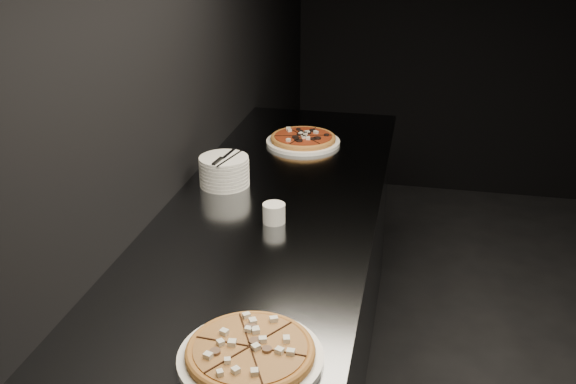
% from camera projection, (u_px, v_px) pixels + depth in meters
% --- Properties ---
extents(wall_left, '(0.02, 5.00, 2.80)m').
position_uv_depth(wall_left, '(157.00, 69.00, 2.09)').
color(wall_left, black).
rests_on(wall_left, floor).
extents(counter, '(0.74, 2.44, 0.92)m').
position_uv_depth(counter, '(271.00, 322.00, 2.40)').
color(counter, slate).
rests_on(counter, floor).
extents(pizza_mushroom, '(0.34, 0.34, 0.04)m').
position_uv_depth(pizza_mushroom, '(250.00, 353.00, 1.48)').
color(pizza_mushroom, white).
rests_on(pizza_mushroom, counter).
extents(pizza_tomato, '(0.35, 0.35, 0.04)m').
position_uv_depth(pizza_tomato, '(303.00, 139.00, 2.85)').
color(pizza_tomato, white).
rests_on(pizza_tomato, counter).
extents(plate_stack, '(0.19, 0.19, 0.11)m').
position_uv_depth(plate_stack, '(224.00, 171.00, 2.41)').
color(plate_stack, white).
rests_on(plate_stack, counter).
extents(cutlery, '(0.09, 0.19, 0.01)m').
position_uv_depth(cutlery, '(224.00, 158.00, 2.37)').
color(cutlery, silver).
rests_on(cutlery, plate_stack).
extents(ramekin, '(0.08, 0.08, 0.07)m').
position_uv_depth(ramekin, '(274.00, 213.00, 2.13)').
color(ramekin, silver).
rests_on(ramekin, counter).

